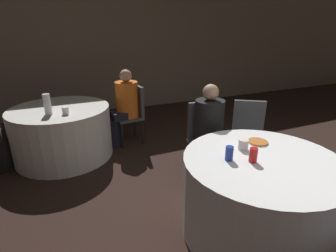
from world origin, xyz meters
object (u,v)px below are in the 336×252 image
Objects in this scene: table_far at (63,132)px; person_black_shirt at (211,134)px; person_orange_shirt at (124,107)px; pizza_plate_near at (258,142)px; table_near at (258,195)px; bottle_far at (47,104)px; chair_near_northeast at (248,132)px; soda_can_blue at (229,153)px; chair_far_east at (133,109)px; chair_near_north at (205,133)px; soda_can_red at (253,155)px.

person_black_shirt reaches higher than table_far.
person_orange_shirt is 5.82× the size of pizza_plate_near.
table_near is 2.67m from bottle_far.
person_orange_shirt reaches higher than chair_near_northeast.
bottle_far is at bearing 125.38° from soda_can_blue.
pizza_plate_near is (0.62, -2.11, 0.20)m from chair_far_east.
table_near is at bearing 90.00° from chair_near_north.
chair_far_east is at bearing -90.00° from person_orange_shirt.
person_orange_shirt is 2.42m from soda_can_red.
chair_near_north is 7.51× the size of soda_can_red.
bottle_far is at bearing 136.20° from pizza_plate_near.
person_black_shirt is at bearing -166.38° from chair_far_east.
chair_near_northeast reaches higher than table_far.
table_far is at bearing 121.75° from soda_can_red.
table_near is at bearing -175.48° from chair_far_east.
person_black_shirt reaches higher than soda_can_blue.
chair_near_north is at bearing 85.32° from table_near.
person_black_shirt reaches higher than soda_can_red.
soda_can_blue is at bearing 159.50° from table_near.
table_far is 2.01m from chair_near_north.
soda_can_blue reaches higher than table_far.
soda_can_red is (0.33, -2.38, 0.25)m from chair_far_east.
table_far is 2.70m from soda_can_red.
pizza_plate_near is at bearing -43.80° from bottle_far.
table_far is 10.96× the size of soda_can_blue.
bottle_far is at bearing -118.29° from table_far.
pizza_plate_near is 0.41m from soda_can_red.
chair_near_northeast is (0.61, 0.91, 0.18)m from table_near.
chair_near_northeast is 1.00× the size of chair_far_east.
chair_far_east is (-0.53, 1.30, 0.00)m from chair_near_north.
chair_near_northeast is 3.52× the size of bottle_far.
person_black_shirt is 0.92m from soda_can_blue.
chair_far_east is at bearing 100.53° from table_near.
person_black_shirt is 2.07m from bottle_far.
chair_near_north reaches higher than table_far.
soda_can_blue is 1.00× the size of soda_can_red.
person_orange_shirt reaches higher than table_far.
chair_near_north is 1.00× the size of chair_far_east.
chair_far_east is at bearing -62.97° from chair_near_north.
table_near is 2.73m from table_far.
chair_near_north is at bearing 14.54° from chair_near_northeast.
chair_far_east is 2.20m from pizza_plate_near.
chair_near_northeast is at bearing -26.51° from bottle_far.
person_orange_shirt is at bearing 101.58° from soda_can_red.
table_near is at bearing -171.74° from person_orange_shirt.
bottle_far is at bearing 100.18° from chair_far_east.
chair_near_north is 0.55m from chair_near_northeast.
pizza_plate_near is 0.78× the size of bottle_far.
person_orange_shirt is 9.62× the size of soda_can_blue.
chair_near_northeast reaches higher than soda_can_blue.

